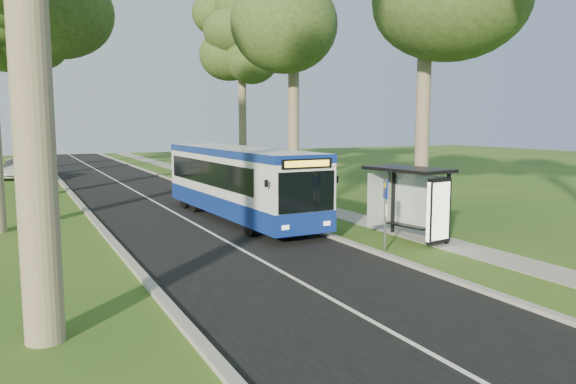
# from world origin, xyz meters

# --- Properties ---
(ground) EXTENTS (120.00, 120.00, 0.00)m
(ground) POSITION_xyz_m (0.00, 0.00, 0.00)
(ground) COLOR #2D541A
(ground) RESTS_ON ground
(road) EXTENTS (7.00, 100.00, 0.02)m
(road) POSITION_xyz_m (-3.50, 10.00, 0.01)
(road) COLOR black
(road) RESTS_ON ground
(kerb_east) EXTENTS (0.25, 100.00, 0.12)m
(kerb_east) POSITION_xyz_m (0.00, 10.00, 0.06)
(kerb_east) COLOR #9E9B93
(kerb_east) RESTS_ON ground
(kerb_west) EXTENTS (0.25, 100.00, 0.12)m
(kerb_west) POSITION_xyz_m (-7.00, 10.00, 0.06)
(kerb_west) COLOR #9E9B93
(kerb_west) RESTS_ON ground
(centre_line) EXTENTS (0.12, 100.00, 0.00)m
(centre_line) POSITION_xyz_m (-3.50, 10.00, 0.02)
(centre_line) COLOR white
(centre_line) RESTS_ON road
(footpath) EXTENTS (1.50, 100.00, 0.02)m
(footpath) POSITION_xyz_m (3.00, 10.00, 0.01)
(footpath) COLOR gray
(footpath) RESTS_ON ground
(bus) EXTENTS (2.75, 11.28, 2.97)m
(bus) POSITION_xyz_m (-1.48, 6.67, 1.54)
(bus) COLOR white
(bus) RESTS_ON ground
(bus_stop_sign) EXTENTS (0.14, 0.32, 2.29)m
(bus_stop_sign) POSITION_xyz_m (0.40, -0.91, 1.44)
(bus_stop_sign) COLOR gray
(bus_stop_sign) RESTS_ON ground
(bus_shelter) EXTENTS (2.04, 3.13, 2.50)m
(bus_shelter) POSITION_xyz_m (2.27, -0.20, 1.76)
(bus_shelter) COLOR black
(bus_shelter) RESTS_ON ground
(litter_bin) EXTENTS (0.53, 0.53, 0.92)m
(litter_bin) POSITION_xyz_m (0.61, 3.07, 0.47)
(litter_bin) COLOR black
(litter_bin) RESTS_ON ground
(car_white) EXTENTS (2.88, 5.19, 1.67)m
(car_white) POSITION_xyz_m (-8.42, 27.29, 0.84)
(car_white) COLOR silver
(car_white) RESTS_ON ground
(car_silver) EXTENTS (2.38, 4.44, 1.39)m
(car_silver) POSITION_xyz_m (-9.47, 29.40, 0.69)
(car_silver) COLOR #A5A7AC
(car_silver) RESTS_ON ground
(tree_west_e) EXTENTS (5.20, 5.20, 17.00)m
(tree_west_e) POSITION_xyz_m (-8.50, 38.00, 12.58)
(tree_west_e) COLOR #7A6B56
(tree_west_e) RESTS_ON ground
(tree_east_d) EXTENTS (5.20, 5.20, 14.60)m
(tree_east_d) POSITION_xyz_m (8.00, 30.00, 10.82)
(tree_east_d) COLOR #7A6B56
(tree_east_d) RESTS_ON ground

